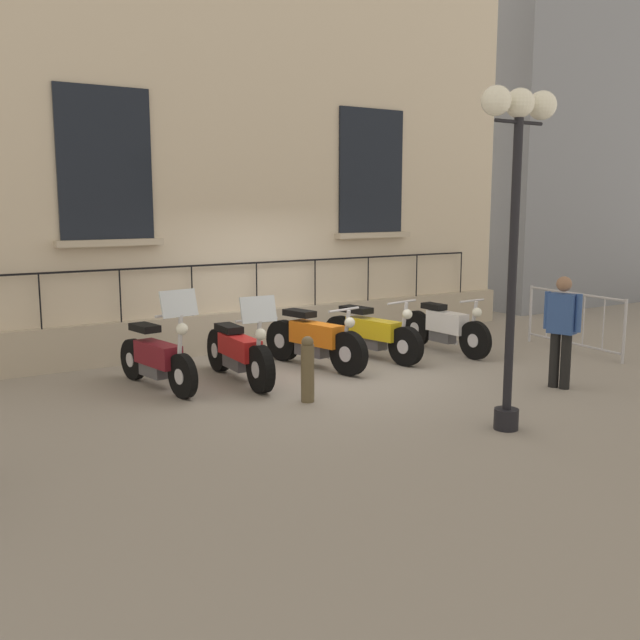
{
  "coord_description": "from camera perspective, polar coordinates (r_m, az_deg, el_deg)",
  "views": [
    {
      "loc": [
        9.12,
        -5.79,
        2.57
      ],
      "look_at": [
        -0.06,
        0.0,
        0.8
      ],
      "focal_mm": 40.56,
      "sensor_mm": 36.0,
      "label": 1
    }
  ],
  "objects": [
    {
      "name": "crowd_barrier",
      "position": [
        13.25,
        19.41,
        0.02
      ],
      "size": [
        2.16,
        0.24,
        1.05
      ],
      "color": "#B7B7BF",
      "rests_on": "ground_plane"
    },
    {
      "name": "motorcycle_white",
      "position": [
        12.64,
        9.88,
        -0.66
      ],
      "size": [
        2.06,
        0.54,
        0.99
      ],
      "color": "black",
      "rests_on": "ground_plane"
    },
    {
      "name": "building_facade",
      "position": [
        13.07,
        -6.01,
        13.67
      ],
      "size": [
        0.82,
        11.53,
        7.39
      ],
      "color": "beige",
      "rests_on": "ground_plane"
    },
    {
      "name": "lamppost",
      "position": [
        8.26,
        15.22,
        10.17
      ],
      "size": [
        0.32,
        1.02,
        3.78
      ],
      "color": "black",
      "rests_on": "ground_plane"
    },
    {
      "name": "motorcycle_yellow",
      "position": [
        12.0,
        4.1,
        -1.13
      ],
      "size": [
        2.12,
        0.72,
        1.03
      ],
      "color": "black",
      "rests_on": "ground_plane"
    },
    {
      "name": "motorcycle_maroon",
      "position": [
        10.27,
        -12.69,
        -2.95
      ],
      "size": [
        1.97,
        0.63,
        1.45
      ],
      "color": "black",
      "rests_on": "ground_plane"
    },
    {
      "name": "ground_plane",
      "position": [
        11.1,
        0.17,
        -4.12
      ],
      "size": [
        60.0,
        60.0,
        0.0
      ],
      "primitive_type": "plane",
      "color": "gray"
    },
    {
      "name": "bollard",
      "position": [
        9.38,
        -0.99,
        -3.88
      ],
      "size": [
        0.17,
        0.17,
        0.87
      ],
      "color": "brown",
      "rests_on": "ground_plane"
    },
    {
      "name": "motorcycle_red",
      "position": [
        10.5,
        -6.4,
        -2.59
      ],
      "size": [
        2.15,
        0.62,
        1.32
      ],
      "color": "black",
      "rests_on": "ground_plane"
    },
    {
      "name": "pedestrian_walking",
      "position": [
        10.54,
        18.54,
        -0.46
      ],
      "size": [
        0.51,
        0.32,
        1.57
      ],
      "color": "black",
      "rests_on": "ground_plane"
    },
    {
      "name": "motorcycle_orange",
      "position": [
        11.31,
        -0.42,
        -1.66
      ],
      "size": [
        2.12,
        0.75,
        1.01
      ],
      "color": "black",
      "rests_on": "ground_plane"
    },
    {
      "name": "distant_building",
      "position": [
        21.5,
        17.65,
        18.54
      ],
      "size": [
        4.99,
        6.85,
        12.39
      ],
      "color": "gray",
      "rests_on": "ground_plane"
    }
  ]
}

